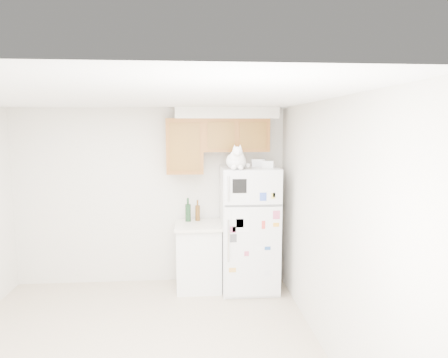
{
  "coord_description": "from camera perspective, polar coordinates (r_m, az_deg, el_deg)",
  "views": [
    {
      "loc": [
        0.59,
        -3.69,
        2.23
      ],
      "look_at": [
        1.02,
        1.55,
        1.55
      ],
      "focal_mm": 32.0,
      "sensor_mm": 36.0,
      "label": 1
    }
  ],
  "objects": [
    {
      "name": "base_counter",
      "position": [
        5.65,
        -3.61,
        -10.87
      ],
      "size": [
        0.64,
        0.64,
        0.92
      ],
      "color": "white",
      "rests_on": "ground_plane"
    },
    {
      "name": "room_shell",
      "position": [
        4.0,
        -11.34,
        -0.79
      ],
      "size": [
        3.84,
        4.04,
        2.52
      ],
      "color": "beige",
      "rests_on": "ground_plane"
    },
    {
      "name": "bottle_amber",
      "position": [
        5.66,
        -3.79,
        -4.49
      ],
      "size": [
        0.07,
        0.07,
        0.3
      ],
      "primitive_type": null,
      "color": "#593814",
      "rests_on": "base_counter"
    },
    {
      "name": "refrigerator",
      "position": [
        5.52,
        3.6,
        -7.1
      ],
      "size": [
        0.76,
        0.78,
        1.7
      ],
      "color": "silver",
      "rests_on": "ground_plane"
    },
    {
      "name": "cat",
      "position": [
        5.09,
        1.79,
        2.76
      ],
      "size": [
        0.31,
        0.46,
        0.32
      ],
      "color": "white",
      "rests_on": "refrigerator"
    },
    {
      "name": "storage_box_back",
      "position": [
        5.5,
        5.01,
        2.35
      ],
      "size": [
        0.21,
        0.17,
        0.1
      ],
      "primitive_type": "cube",
      "rotation": [
        0.0,
        0.0,
        -0.27
      ],
      "color": "white",
      "rests_on": "refrigerator"
    },
    {
      "name": "bottle_green",
      "position": [
        5.62,
        -5.17,
        -4.38
      ],
      "size": [
        0.08,
        0.08,
        0.33
      ],
      "primitive_type": null,
      "color": "#19381E",
      "rests_on": "base_counter"
    },
    {
      "name": "storage_box_front",
      "position": [
        5.33,
        6.29,
        2.11
      ],
      "size": [
        0.18,
        0.15,
        0.09
      ],
      "primitive_type": "cube",
      "rotation": [
        0.0,
        0.0,
        -0.29
      ],
      "color": "white",
      "rests_on": "refrigerator"
    }
  ]
}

